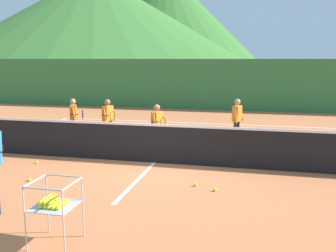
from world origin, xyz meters
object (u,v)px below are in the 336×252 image
Objects in this scene: tennis_ball_0 at (30,180)px; tennis_ball_5 at (215,190)px; tennis_ball_4 at (196,185)px; student_1 at (108,116)px; ball_cart at (53,203)px; tennis_net at (154,143)px; student_0 at (74,115)px; student_3 at (237,116)px; student_2 at (157,123)px; tennis_ball_2 at (37,162)px.

tennis_ball_5 is at bearing 4.20° from tennis_ball_0.
student_1 is at bearing 132.87° from tennis_ball_4.
tennis_ball_0 is at bearing -172.05° from tennis_ball_4.
ball_cart is 3.29m from tennis_ball_5.
tennis_net is at bearing -45.24° from student_1.
student_0 is 6.87m from ball_cart.
student_1 is 4.91m from tennis_ball_4.
student_3 is 1.49× the size of ball_cart.
student_1 reaches higher than tennis_ball_0.
tennis_net is 4.30m from ball_cart.
student_3 reaches higher than student_0.
student_2 is 3.33m from tennis_ball_4.
tennis_ball_0 is at bearing -129.87° from student_3.
student_2 reaches higher than ball_cart.
student_3 is at bearing 82.40° from tennis_ball_4.
ball_cart is at bearing -126.79° from tennis_ball_5.
student_2 is 3.70m from tennis_ball_5.
student_1 is 19.25× the size of tennis_ball_5.
tennis_ball_0 is 1.00× the size of tennis_ball_2.
ball_cart is 13.22× the size of tennis_ball_5.
tennis_net is 3.39m from student_3.
tennis_ball_0 is at bearing 129.57° from ball_cart.
student_0 is 2.83m from tennis_ball_2.
tennis_ball_2 is 4.11m from tennis_ball_4.
student_0 is 4.12m from tennis_ball_0.
student_2 is (1.75, -0.70, -0.02)m from student_1.
student_3 reaches higher than ball_cart.
tennis_net reaches higher than tennis_ball_4.
ball_cart reaches higher than tennis_ball_0.
tennis_net is 168.63× the size of tennis_ball_5.
ball_cart is 13.22× the size of tennis_ball_4.
tennis_net is at bearing 130.08° from tennis_ball_4.
student_3 is at bearing 34.82° from student_2.
tennis_ball_4 is at bearing -61.53° from student_2.
tennis_ball_4 is (1.53, 2.79, -0.56)m from ball_cart.
student_0 is 1.46× the size of ball_cart.
tennis_net is 168.63× the size of tennis_ball_2.
ball_cart reaches higher than tennis_ball_4.
tennis_ball_4 is (3.30, -3.55, -0.75)m from student_1.
student_2 is at bearing 101.80° from tennis_net.
tennis_ball_2 is at bearing -139.96° from student_2.
tennis_ball_4 is at bearing 7.95° from tennis_ball_0.
student_0 is at bearing 142.80° from tennis_ball_5.
student_1 is 6.59m from ball_cart.
tennis_net is at bearing 42.36° from tennis_ball_0.
tennis_ball_4 is (3.44, 0.48, 0.00)m from tennis_ball_0.
student_3 is at bearing 11.29° from student_1.
student_3 is 19.67× the size of tennis_ball_2.
student_1 is (1.10, 0.10, -0.00)m from student_0.
tennis_ball_0 is at bearing -137.64° from tennis_net.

